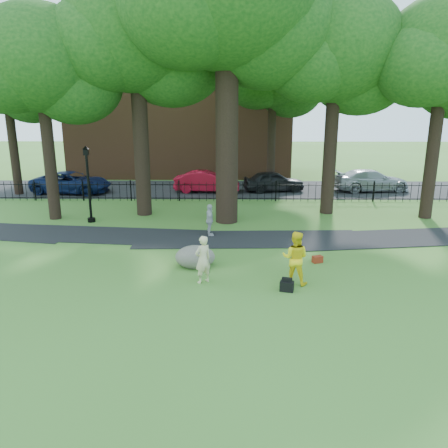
{
  "coord_description": "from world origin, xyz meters",
  "views": [
    {
      "loc": [
        0.19,
        -14.58,
        5.69
      ],
      "look_at": [
        -0.06,
        2.0,
        1.22
      ],
      "focal_mm": 35.0,
      "sensor_mm": 36.0,
      "label": 1
    }
  ],
  "objects_px": {
    "boulder": "(195,255)",
    "red_sedan": "(207,182)",
    "woman": "(203,259)",
    "lamppost": "(89,185)",
    "big_tree": "(230,5)",
    "man": "(295,258)"
  },
  "relations": [
    {
      "from": "woman",
      "to": "man",
      "type": "distance_m",
      "value": 3.03
    },
    {
      "from": "big_tree",
      "to": "lamppost",
      "type": "height_order",
      "value": "big_tree"
    },
    {
      "from": "woman",
      "to": "man",
      "type": "bearing_deg",
      "value": 142.59
    },
    {
      "from": "boulder",
      "to": "red_sedan",
      "type": "bearing_deg",
      "value": 91.32
    },
    {
      "from": "boulder",
      "to": "lamppost",
      "type": "xyz_separation_m",
      "value": [
        -5.8,
        6.34,
        1.46
      ]
    },
    {
      "from": "red_sedan",
      "to": "big_tree",
      "type": "bearing_deg",
      "value": -166.79
    },
    {
      "from": "woman",
      "to": "lamppost",
      "type": "distance_m",
      "value": 10.04
    },
    {
      "from": "man",
      "to": "boulder",
      "type": "relative_size",
      "value": 1.23
    },
    {
      "from": "lamppost",
      "to": "red_sedan",
      "type": "relative_size",
      "value": 0.87
    },
    {
      "from": "big_tree",
      "to": "man",
      "type": "height_order",
      "value": "big_tree"
    },
    {
      "from": "boulder",
      "to": "lamppost",
      "type": "bearing_deg",
      "value": 132.47
    },
    {
      "from": "man",
      "to": "red_sedan",
      "type": "distance_m",
      "value": 16.42
    },
    {
      "from": "red_sedan",
      "to": "woman",
      "type": "bearing_deg",
      "value": -175.49
    },
    {
      "from": "woman",
      "to": "boulder",
      "type": "distance_m",
      "value": 1.59
    },
    {
      "from": "man",
      "to": "boulder",
      "type": "height_order",
      "value": "man"
    },
    {
      "from": "woman",
      "to": "lamppost",
      "type": "bearing_deg",
      "value": -88.23
    },
    {
      "from": "boulder",
      "to": "lamppost",
      "type": "relative_size",
      "value": 0.38
    },
    {
      "from": "woman",
      "to": "red_sedan",
      "type": "xyz_separation_m",
      "value": [
        -0.72,
        15.94,
        -0.08
      ]
    },
    {
      "from": "lamppost",
      "to": "red_sedan",
      "type": "distance_m",
      "value": 9.84
    },
    {
      "from": "big_tree",
      "to": "man",
      "type": "xyz_separation_m",
      "value": [
        2.18,
        -8.13,
        -9.25
      ]
    },
    {
      "from": "woman",
      "to": "big_tree",
      "type": "bearing_deg",
      "value": -132.51
    },
    {
      "from": "man",
      "to": "red_sedan",
      "type": "relative_size",
      "value": 0.41
    }
  ]
}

